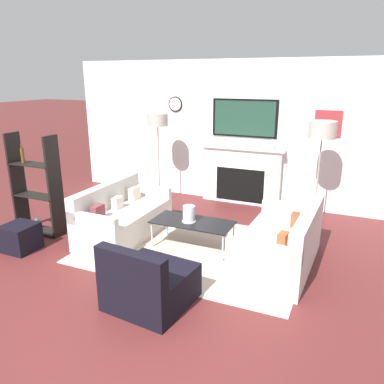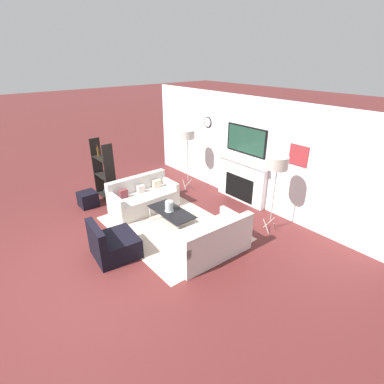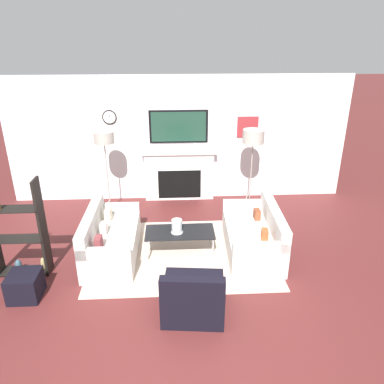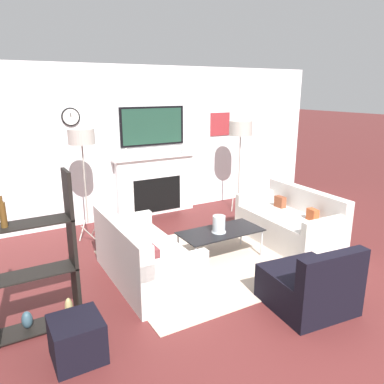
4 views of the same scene
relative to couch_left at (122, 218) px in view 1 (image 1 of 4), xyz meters
name	(u,v)px [view 1 (image 1 of 4)]	position (x,y,z in m)	size (l,w,h in m)	color
ground_plane	(113,332)	(1.23, -2.01, -0.29)	(60.00, 60.00, 0.00)	#582121
fireplace_wall	(244,140)	(1.23, 2.37, 0.94)	(7.32, 0.28, 2.70)	silver
area_rug	(195,248)	(1.23, 0.00, -0.28)	(3.06, 2.27, 0.01)	beige
couch_left	(122,218)	(0.00, 0.00, 0.00)	(0.81, 1.64, 0.80)	silver
couch_right	(281,245)	(2.45, 0.00, 0.00)	(0.93, 1.66, 0.80)	silver
armchair	(149,284)	(1.32, -1.47, -0.04)	(0.89, 0.89, 0.75)	black
coffee_table	(193,223)	(1.18, 0.03, 0.09)	(1.16, 0.55, 0.41)	black
hurricane_candle	(189,215)	(1.13, 0.01, 0.22)	(0.20, 0.20, 0.24)	silver
floor_lamp_left	(158,121)	(-0.23, 1.64, 1.30)	(0.39, 0.39, 1.74)	#9E998E
floor_lamp_right	(323,131)	(2.68, 1.64, 1.28)	(0.43, 0.43, 1.74)	#9E998E
shelf_unit	(37,190)	(-1.28, -0.41, 0.41)	(0.80, 0.28, 1.57)	black
ottoman	(20,237)	(-1.05, -1.02, -0.10)	(0.43, 0.43, 0.38)	black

